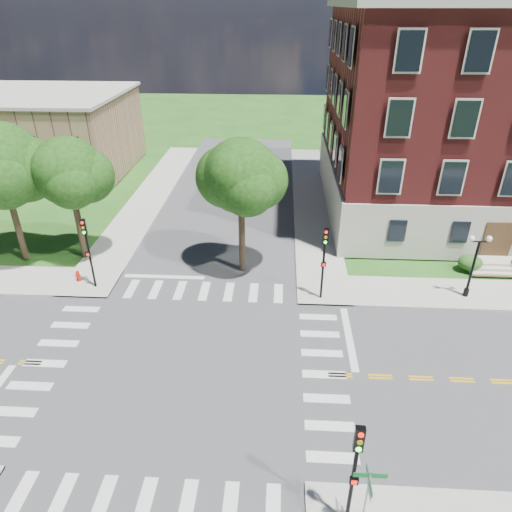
# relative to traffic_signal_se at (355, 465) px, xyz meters

# --- Properties ---
(ground) EXTENTS (160.00, 160.00, 0.00)m
(ground) POSITION_rel_traffic_signal_se_xyz_m (-7.42, 7.46, -3.19)
(ground) COLOR #1C5117
(ground) RESTS_ON ground
(road_ew) EXTENTS (90.00, 12.00, 0.01)m
(road_ew) POSITION_rel_traffic_signal_se_xyz_m (-7.42, 7.46, -3.18)
(road_ew) COLOR #3D3D3F
(road_ew) RESTS_ON ground
(road_ns) EXTENTS (12.00, 90.00, 0.01)m
(road_ns) POSITION_rel_traffic_signal_se_xyz_m (-7.42, 7.46, -3.18)
(road_ns) COLOR #3D3D3F
(road_ns) RESTS_ON ground
(sidewalk_ne) EXTENTS (34.00, 34.00, 0.12)m
(sidewalk_ne) POSITION_rel_traffic_signal_se_xyz_m (7.95, 22.84, -3.13)
(sidewalk_ne) COLOR #9E9B93
(sidewalk_ne) RESTS_ON ground
(sidewalk_nw) EXTENTS (34.00, 34.00, 0.12)m
(sidewalk_nw) POSITION_rel_traffic_signal_se_xyz_m (-22.80, 22.84, -3.13)
(sidewalk_nw) COLOR #9E9B93
(sidewalk_nw) RESTS_ON ground
(crosswalk_east) EXTENTS (2.20, 10.20, 0.02)m
(crosswalk_east) POSITION_rel_traffic_signal_se_xyz_m (-0.22, 7.46, -3.19)
(crosswalk_east) COLOR silver
(crosswalk_east) RESTS_ON ground
(stop_bar_east) EXTENTS (0.40, 5.50, 0.00)m
(stop_bar_east) POSITION_rel_traffic_signal_se_xyz_m (1.38, 10.46, -3.19)
(stop_bar_east) COLOR silver
(stop_bar_east) RESTS_ON ground
(secondary_building) EXTENTS (20.40, 15.40, 8.30)m
(secondary_building) POSITION_rel_traffic_signal_se_xyz_m (-29.42, 37.46, 1.09)
(secondary_building) COLOR #87644A
(secondary_building) RESTS_ON ground
(tree_b) EXTENTS (5.60, 5.60, 9.81)m
(tree_b) POSITION_rel_traffic_signal_se_xyz_m (-20.99, 18.07, 3.93)
(tree_b) COLOR #322819
(tree_b) RESTS_ON ground
(tree_c) EXTENTS (4.65, 4.65, 8.77)m
(tree_c) POSITION_rel_traffic_signal_se_xyz_m (-16.80, 18.59, 3.35)
(tree_c) COLOR #322819
(tree_c) RESTS_ON ground
(tree_d) EXTENTS (4.79, 4.79, 9.16)m
(tree_d) POSITION_rel_traffic_signal_se_xyz_m (-5.18, 17.49, 3.66)
(tree_d) COLOR #322819
(tree_d) RESTS_ON ground
(traffic_signal_se) EXTENTS (0.33, 0.37, 4.80)m
(traffic_signal_se) POSITION_rel_traffic_signal_se_xyz_m (0.00, 0.00, 0.00)
(traffic_signal_se) COLOR black
(traffic_signal_se) RESTS_ON ground
(traffic_signal_ne) EXTENTS (0.37, 0.43, 4.80)m
(traffic_signal_ne) POSITION_rel_traffic_signal_se_xyz_m (0.04, 14.20, 0.00)
(traffic_signal_ne) COLOR black
(traffic_signal_ne) RESTS_ON ground
(traffic_signal_nw) EXTENTS (0.37, 0.42, 4.80)m
(traffic_signal_nw) POSITION_rel_traffic_signal_se_xyz_m (-14.60, 14.67, 0.00)
(traffic_signal_nw) COLOR black
(traffic_signal_nw) RESTS_ON ground
(twin_lamp_west) EXTENTS (1.36, 0.36, 4.23)m
(twin_lamp_west) POSITION_rel_traffic_signal_se_xyz_m (9.23, 14.93, -0.66)
(twin_lamp_west) COLOR black
(twin_lamp_west) RESTS_ON ground
(street_sign_pole) EXTENTS (1.10, 1.10, 3.10)m
(street_sign_pole) POSITION_rel_traffic_signal_se_xyz_m (0.46, -0.30, -0.88)
(street_sign_pole) COLOR gray
(street_sign_pole) RESTS_ON ground
(fire_hydrant) EXTENTS (0.35, 0.35, 0.75)m
(fire_hydrant) POSITION_rel_traffic_signal_se_xyz_m (-15.97, 15.31, -2.72)
(fire_hydrant) COLOR #B7170E
(fire_hydrant) RESTS_ON ground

